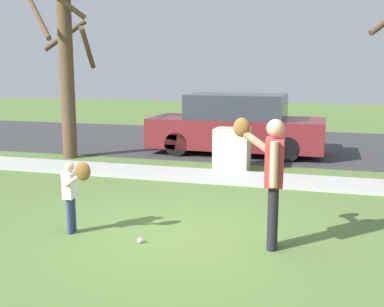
{
  "coord_description": "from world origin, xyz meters",
  "views": [
    {
      "loc": [
        1.95,
        -6.08,
        2.31
      ],
      "look_at": [
        -0.1,
        0.95,
        1.0
      ],
      "focal_mm": 44.14,
      "sensor_mm": 36.0,
      "label": 1
    }
  ],
  "objects_px": {
    "utility_cabinet": "(232,149)",
    "street_tree_far": "(66,68)",
    "person_adult": "(271,170)",
    "person_child": "(74,186)",
    "baseball": "(140,240)",
    "parked_suv_maroon": "(237,125)"
  },
  "relations": [
    {
      "from": "person_adult",
      "to": "utility_cabinet",
      "type": "xyz_separation_m",
      "value": [
        -1.44,
        4.63,
        -0.56
      ]
    },
    {
      "from": "person_adult",
      "to": "utility_cabinet",
      "type": "distance_m",
      "value": 4.88
    },
    {
      "from": "person_adult",
      "to": "person_child",
      "type": "xyz_separation_m",
      "value": [
        -2.71,
        -0.26,
        -0.35
      ]
    },
    {
      "from": "street_tree_far",
      "to": "parked_suv_maroon",
      "type": "xyz_separation_m",
      "value": [
        4.12,
        1.8,
        -1.55
      ]
    },
    {
      "from": "utility_cabinet",
      "to": "street_tree_far",
      "type": "relative_size",
      "value": 0.22
    },
    {
      "from": "person_child",
      "to": "street_tree_far",
      "type": "height_order",
      "value": "street_tree_far"
    },
    {
      "from": "street_tree_far",
      "to": "parked_suv_maroon",
      "type": "bearing_deg",
      "value": 23.56
    },
    {
      "from": "person_adult",
      "to": "street_tree_far",
      "type": "relative_size",
      "value": 0.39
    },
    {
      "from": "person_adult",
      "to": "parked_suv_maroon",
      "type": "bearing_deg",
      "value": -79.88
    },
    {
      "from": "parked_suv_maroon",
      "to": "utility_cabinet",
      "type": "bearing_deg",
      "value": 98.12
    },
    {
      "from": "person_adult",
      "to": "street_tree_far",
      "type": "height_order",
      "value": "street_tree_far"
    },
    {
      "from": "street_tree_far",
      "to": "parked_suv_maroon",
      "type": "distance_m",
      "value": 4.75
    },
    {
      "from": "baseball",
      "to": "parked_suv_maroon",
      "type": "height_order",
      "value": "parked_suv_maroon"
    },
    {
      "from": "person_child",
      "to": "baseball",
      "type": "xyz_separation_m",
      "value": [
        1.02,
        -0.08,
        -0.66
      ]
    },
    {
      "from": "person_adult",
      "to": "person_child",
      "type": "height_order",
      "value": "person_adult"
    },
    {
      "from": "parked_suv_maroon",
      "to": "baseball",
      "type": "bearing_deg",
      "value": 90.46
    },
    {
      "from": "utility_cabinet",
      "to": "street_tree_far",
      "type": "height_order",
      "value": "street_tree_far"
    },
    {
      "from": "baseball",
      "to": "parked_suv_maroon",
      "type": "xyz_separation_m",
      "value": [
        -0.06,
        7.09,
        0.75
      ]
    },
    {
      "from": "utility_cabinet",
      "to": "street_tree_far",
      "type": "bearing_deg",
      "value": 175.93
    },
    {
      "from": "street_tree_far",
      "to": "parked_suv_maroon",
      "type": "height_order",
      "value": "street_tree_far"
    },
    {
      "from": "person_child",
      "to": "utility_cabinet",
      "type": "distance_m",
      "value": 5.06
    },
    {
      "from": "baseball",
      "to": "person_child",
      "type": "bearing_deg",
      "value": 175.31
    }
  ]
}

